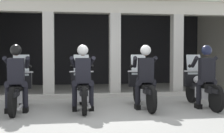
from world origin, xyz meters
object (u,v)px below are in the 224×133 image
(motorcycle_center_left, at_px, (82,89))
(motorcycle_far_right, at_px, (201,87))
(motorcycle_far_left, at_px, (19,90))
(police_officer_center_right, at_px, (145,71))
(police_officer_far_left, at_px, (16,72))
(police_officer_center_left, at_px, (83,72))
(police_officer_far_right, at_px, (206,71))
(motorcycle_center_right, at_px, (142,88))

(motorcycle_center_left, relative_size, motorcycle_far_right, 1.00)
(motorcycle_far_left, height_order, motorcycle_center_left, same)
(motorcycle_far_left, bearing_deg, police_officer_center_right, -5.12)
(police_officer_far_left, distance_m, motorcycle_far_right, 4.63)
(motorcycle_far_left, xyz_separation_m, police_officer_center_right, (3.07, -0.31, 0.44))
(motorcycle_far_left, relative_size, police_officer_center_right, 1.29)
(police_officer_center_left, bearing_deg, motorcycle_far_left, 172.38)
(motorcycle_far_right, bearing_deg, police_officer_far_right, -87.03)
(police_officer_center_right, bearing_deg, police_officer_far_left, -175.79)
(motorcycle_center_left, height_order, motorcycle_center_right, same)
(motorcycle_far_left, bearing_deg, police_officer_center_left, -9.59)
(police_officer_far_right, bearing_deg, motorcycle_far_right, 92.97)
(police_officer_far_right, bearing_deg, motorcycle_far_left, 178.06)
(police_officer_far_left, bearing_deg, motorcycle_far_left, 90.39)
(police_officer_center_right, relative_size, motorcycle_far_right, 0.78)
(motorcycle_far_right, bearing_deg, police_officer_center_right, -170.19)
(motorcycle_center_left, xyz_separation_m, police_officer_far_right, (3.07, -0.42, 0.44))
(motorcycle_center_left, height_order, police_officer_center_right, police_officer_center_right)
(motorcycle_center_right, height_order, police_officer_far_right, police_officer_far_right)
(motorcycle_center_right, bearing_deg, police_officer_center_right, -85.55)
(police_officer_center_left, relative_size, police_officer_center_right, 1.00)
(police_officer_far_left, xyz_separation_m, motorcycle_center_left, (1.54, 0.29, -0.44))
(police_officer_center_right, xyz_separation_m, motorcycle_far_right, (1.54, 0.18, -0.44))
(police_officer_center_right, distance_m, police_officer_far_right, 1.54)
(motorcycle_far_left, bearing_deg, motorcycle_center_left, 0.88)
(motorcycle_center_left, xyz_separation_m, police_officer_center_left, (-0.00, -0.28, 0.44))
(police_officer_far_left, distance_m, motorcycle_center_right, 3.11)
(motorcycle_far_left, relative_size, motorcycle_center_right, 1.00)
(police_officer_far_left, height_order, police_officer_center_left, same)
(motorcycle_far_right, bearing_deg, motorcycle_far_left, -178.42)
(motorcycle_center_left, xyz_separation_m, motorcycle_far_right, (3.07, -0.14, 0.00))
(motorcycle_far_right, bearing_deg, police_officer_far_left, -174.90)
(police_officer_center_left, xyz_separation_m, motorcycle_far_right, (3.07, 0.14, -0.44))
(motorcycle_center_right, bearing_deg, motorcycle_far_left, -175.79)
(police_officer_center_left, bearing_deg, police_officer_far_left, -177.14)
(motorcycle_far_left, relative_size, police_officer_far_right, 1.29)
(police_officer_far_left, xyz_separation_m, motorcycle_center_right, (3.07, 0.26, -0.44))
(motorcycle_center_left, bearing_deg, police_officer_center_left, -87.64)
(motorcycle_center_left, bearing_deg, motorcycle_far_left, -177.14)
(motorcycle_center_right, height_order, police_officer_center_right, police_officer_center_right)
(motorcycle_center_right, distance_m, police_officer_center_right, 0.52)
(motorcycle_far_left, distance_m, motorcycle_center_right, 3.07)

